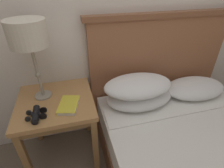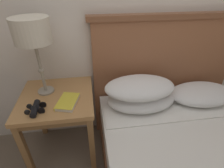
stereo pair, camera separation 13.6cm
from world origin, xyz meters
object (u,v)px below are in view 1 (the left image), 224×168
(bed, at_px, (200,162))
(table_lamp, at_px, (28,36))
(nightstand, at_px, (57,108))
(book_on_nightstand, at_px, (68,105))
(binoculars_pair, at_px, (36,114))

(bed, bearing_deg, table_lamp, 149.19)
(nightstand, relative_size, book_on_nightstand, 2.82)
(table_lamp, bearing_deg, book_on_nightstand, -44.80)
(table_lamp, height_order, book_on_nightstand, table_lamp)
(nightstand, bearing_deg, bed, -30.03)
(nightstand, distance_m, bed, 1.17)
(bed, height_order, binoculars_pair, bed)
(nightstand, bearing_deg, table_lamp, 141.29)
(nightstand, relative_size, table_lamp, 1.12)
(table_lamp, bearing_deg, binoculars_pair, -97.08)
(table_lamp, distance_m, book_on_nightstand, 0.54)
(nightstand, height_order, book_on_nightstand, book_on_nightstand)
(binoculars_pair, bearing_deg, table_lamp, 82.92)
(nightstand, distance_m, book_on_nightstand, 0.18)
(bed, xyz_separation_m, table_lamp, (-1.08, 0.64, 0.85))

